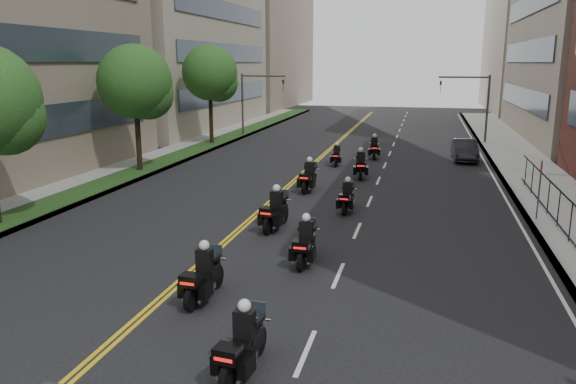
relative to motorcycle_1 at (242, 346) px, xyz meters
The scene contains 18 objects.
sidewalk_right 23.45m from the motorcycle_1, 64.93° to the left, with size 4.00×90.00×0.15m, color gray.
sidewalk_left 25.47m from the motorcycle_1, 123.53° to the left, with size 4.00×90.00×0.15m, color gray.
grass_strip 25.04m from the motorcycle_1, 122.00° to the left, with size 2.00×90.00×0.04m, color #1B3D16.
building_right_far 77.72m from the motorcycle_1, 75.33° to the left, with size 15.00×28.00×26.00m, color #A29683.
building_left_far 79.00m from the motorcycle_1, 107.96° to the left, with size 16.00×28.00×26.00m, color #7F735D.
street_trees 20.30m from the motorcycle_1, 131.48° to the left, with size 4.40×38.40×7.98m.
traffic_signal_right 39.07m from the motorcycle_1, 78.94° to the left, with size 4.09×0.20×5.60m.
traffic_signal_left 40.07m from the motorcycle_1, 106.89° to the left, with size 4.09×0.20×5.60m.
motorcycle_1 is the anchor object (origin of this frame).
motorcycle_2 4.15m from the motorcycle_1, 123.75° to the left, with size 0.59×2.36×1.74m.
motorcycle_3 7.04m from the motorcycle_1, 90.95° to the left, with size 0.54×2.32×1.72m.
motorcycle_4 10.83m from the motorcycle_1, 101.27° to the left, with size 0.72×2.48×1.83m.
motorcycle_5 14.03m from the motorcycle_1, 88.69° to the left, with size 0.50×2.16×1.59m.
motorcycle_6 17.80m from the motorcycle_1, 97.09° to the left, with size 0.60×2.45×1.80m.
motorcycle_7 21.76m from the motorcycle_1, 89.89° to the left, with size 0.73×2.43×1.79m.
motorcycle_8 25.56m from the motorcycle_1, 94.39° to the left, with size 0.52×2.06×1.52m.
motorcycle_9 28.82m from the motorcycle_1, 89.64° to the left, with size 0.67×2.34×1.73m.
parked_sedan 30.14m from the motorcycle_1, 77.95° to the left, with size 1.52×4.37×1.44m, color black.
Camera 1 is at (5.62, -6.65, 6.61)m, focal length 35.00 mm.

